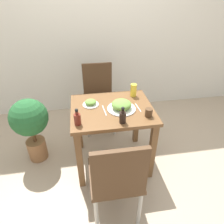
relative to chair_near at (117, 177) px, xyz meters
The scene contains 14 objects.
ground_plane 0.86m from the chair_near, 83.79° to the left, with size 16.00×16.00×0.00m, color tan.
wall_back 2.13m from the chair_near, 87.85° to the left, with size 8.00×0.05×2.60m.
dining_table 0.69m from the chair_near, 83.79° to the left, with size 0.83×0.70×0.74m.
chair_near is the anchor object (origin of this frame).
chair_far 1.43m from the chair_near, 89.69° to the left, with size 0.42×0.42×0.91m.
food_plate 0.71m from the chair_near, 75.80° to the left, with size 0.28×0.28×0.10m.
side_plate 0.82m from the chair_near, 99.82° to the left, with size 0.17×0.17×0.06m.
drink_cup 0.67m from the chair_near, 50.99° to the left, with size 0.07×0.07×0.08m.
juice_glass 1.01m from the chair_near, 68.80° to the left, with size 0.07×0.07×0.14m.
sauce_bottle 0.52m from the chair_near, 73.08° to the left, with size 0.06×0.06×0.16m.
condiment_bottle 0.60m from the chair_near, 120.51° to the left, with size 0.06×0.06×0.16m.
fork_utensil 0.68m from the chair_near, 90.78° to the left, with size 0.02×0.19×0.00m.
spoon_utensil 0.76m from the chair_near, 62.53° to the left, with size 0.02×0.17×0.00m.
potted_plant_left 1.19m from the chair_near, 132.39° to the left, with size 0.41×0.41×0.79m.
Camera 1 is at (-0.27, -1.70, 1.79)m, focal length 32.00 mm.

